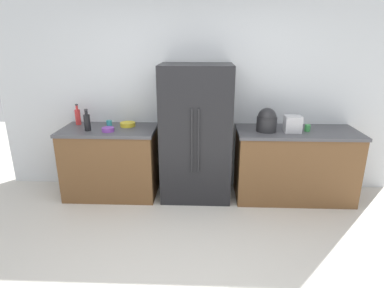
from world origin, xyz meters
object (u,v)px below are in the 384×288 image
Objects in this scene: bottle_b at (87,122)px; cup_b at (307,128)px; refrigerator at (196,134)px; cup_a at (109,124)px; rice_cooker at (267,120)px; toaster at (293,124)px; bowl_b at (128,124)px; bottle_a at (78,116)px; bowl_a at (108,129)px.

cup_b is at bearing 1.72° from bottle_b.
cup_a is at bearing -179.64° from refrigerator.
refrigerator is 0.91m from rice_cooker.
cup_b is (2.52, -0.02, -0.01)m from cup_a.
rice_cooker is (-0.32, 0.03, 0.04)m from toaster.
bowl_b is (0.46, 0.23, -0.09)m from bottle_b.
bottle_a is at bearing 158.72° from cup_a.
bottle_a is 0.37m from bottle_b.
bowl_a is at bearing -32.79° from bottle_a.
toaster is 0.69× the size of rice_cooker.
rice_cooker is (0.88, -0.05, 0.19)m from refrigerator.
cup_a is 2.52m from cup_b.
bottle_a reaches higher than cup_b.
toaster is 0.73× the size of bottle_b.
bottle_b is 0.28m from bowl_a.
cup_a reaches higher than cup_b.
cup_b reaches higher than bowl_a.
cup_b is at bearing 12.27° from toaster.
toaster is 0.21m from cup_b.
bowl_b is (-2.31, 0.15, -0.02)m from cup_b.
bowl_a is (0.27, -0.03, -0.09)m from bottle_b.
cup_a is at bearing -149.46° from bowl_b.
bottle_b is 2.76m from cup_b.
toaster is at bearing -1.63° from cup_a.
bowl_b is at bearing 174.86° from rice_cooker.
toaster is 1.89× the size of cup_a.
cup_a is at bearing -21.28° from bottle_a.
refrigerator is 6.27× the size of bottle_a.
bowl_a is (-1.98, -0.10, -0.11)m from rice_cooker.
cup_b is at bearing -3.61° from bowl_b.
bowl_b is at bearing 53.74° from bowl_a.
cup_b is 2.50m from bowl_a.
cup_a is at bearing 178.37° from toaster.
bottle_a is (-2.79, 0.25, 0.01)m from toaster.
refrigerator is 1.61m from bottle_a.
bottle_b is at bearing -156.83° from cup_a.
bottle_b is at bearing -179.11° from toaster.
bowl_b is at bearing 172.73° from refrigerator.
refrigerator reaches higher than cup_a.
bottle_b is 2.58× the size of cup_a.
refrigerator is at bearing 176.52° from toaster.
bowl_b is at bearing 174.88° from toaster.
cup_b is 2.31m from bowl_b.
refrigerator is 16.24× the size of cup_a.
cup_a is (-2.32, 0.07, -0.05)m from toaster.
bottle_a is at bearing 173.60° from refrigerator.
rice_cooker is 1.06× the size of bottle_a.
bottle_a is 3.33× the size of cup_b.
rice_cooker reaches higher than cup_a.
cup_b is (2.99, -0.21, -0.07)m from bottle_a.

